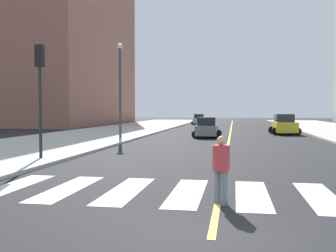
% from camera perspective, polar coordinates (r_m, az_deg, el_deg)
% --- Properties ---
extents(ground_plane, '(220.00, 220.00, 0.00)m').
position_cam_1_polar(ground_plane, '(7.47, 6.22, -16.03)').
color(ground_plane, black).
extents(sidewalk_kerb_west, '(10.00, 120.00, 0.15)m').
position_cam_1_polar(sidewalk_kerb_west, '(29.95, -15.39, -2.10)').
color(sidewalk_kerb_west, '#B2ADA3').
rests_on(sidewalk_kerb_west, ground).
extents(crosswalk_paint, '(13.50, 4.00, 0.01)m').
position_cam_1_polar(crosswalk_paint, '(11.33, 7.41, -9.63)').
color(crosswalk_paint, silver).
rests_on(crosswalk_paint, ground).
extents(lane_divider_paint, '(0.16, 80.00, 0.01)m').
position_cam_1_polar(lane_divider_paint, '(47.14, 9.03, -0.54)').
color(lane_divider_paint, yellow).
rests_on(lane_divider_paint, ground).
extents(low_rise_brick_west, '(16.00, 32.00, 25.41)m').
position_cam_1_polar(low_rise_brick_west, '(67.70, -14.95, 11.06)').
color(low_rise_brick_west, '#8F5A4A').
rests_on(low_rise_brick_west, ground).
extents(car_gray_nearest, '(2.41, 3.85, 1.72)m').
position_cam_1_polar(car_gray_nearest, '(33.79, 5.65, -0.29)').
color(car_gray_nearest, slate).
rests_on(car_gray_nearest, ground).
extents(car_yellow_second, '(2.77, 4.39, 1.94)m').
position_cam_1_polar(car_yellow_second, '(39.59, 16.40, 0.16)').
color(car_yellow_second, gold).
rests_on(car_yellow_second, ground).
extents(car_silver_third, '(2.37, 3.78, 1.69)m').
position_cam_1_polar(car_silver_third, '(62.79, 4.52, 0.91)').
color(car_silver_third, '#B7B7BC').
rests_on(car_silver_third, ground).
extents(traffic_light_far_corner, '(0.36, 0.41, 5.15)m').
position_cam_1_polar(traffic_light_far_corner, '(19.04, -17.95, 6.45)').
color(traffic_light_far_corner, black).
rests_on(traffic_light_far_corner, sidewalk_kerb_west).
extents(pedestrian_crossing, '(0.42, 0.42, 1.70)m').
position_cam_1_polar(pedestrian_crossing, '(9.95, 7.65, -5.85)').
color(pedestrian_crossing, slate).
rests_on(pedestrian_crossing, ground).
extents(street_lamp, '(0.44, 0.44, 7.36)m').
position_cam_1_polar(street_lamp, '(31.12, -6.92, 6.28)').
color(street_lamp, '#38383D').
rests_on(street_lamp, sidewalk_kerb_west).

